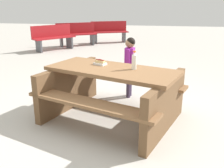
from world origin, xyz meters
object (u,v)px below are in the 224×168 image
(soda_bottle, at_px, (134,61))
(child_in_coat, at_px, (130,60))
(park_bench_far, at_px, (109,31))
(picnic_table, at_px, (112,89))
(park_bench_mid, at_px, (76,34))
(hotdog_tray, at_px, (100,63))
(park_bench_near, at_px, (53,37))

(soda_bottle, distance_m, child_in_coat, 0.96)
(soda_bottle, relative_size, park_bench_far, 0.16)
(park_bench_far, bearing_deg, soda_bottle, 103.45)
(picnic_table, height_order, park_bench_far, park_bench_far)
(park_bench_mid, distance_m, park_bench_far, 1.48)
(soda_bottle, xyz_separation_m, hotdog_tray, (0.51, -0.17, -0.09))
(child_in_coat, bearing_deg, picnic_table, 81.44)
(picnic_table, relative_size, soda_bottle, 8.60)
(hotdog_tray, bearing_deg, park_bench_mid, -68.91)
(child_in_coat, xyz_separation_m, park_bench_far, (1.53, -6.14, -0.22))
(soda_bottle, distance_m, park_bench_near, 6.01)
(hotdog_tray, bearing_deg, soda_bottle, 161.78)
(park_bench_far, bearing_deg, park_bench_mid, 41.86)
(picnic_table, xyz_separation_m, hotdog_tray, (0.21, -0.18, 0.34))
(park_bench_near, height_order, park_bench_mid, same)
(soda_bottle, bearing_deg, park_bench_far, -76.55)
(child_in_coat, distance_m, park_bench_near, 5.15)
(picnic_table, distance_m, child_in_coat, 0.97)
(hotdog_tray, relative_size, park_bench_far, 0.14)
(park_bench_mid, height_order, park_bench_far, same)
(hotdog_tray, relative_size, park_bench_mid, 0.14)
(park_bench_mid, bearing_deg, picnic_table, 112.23)
(picnic_table, xyz_separation_m, park_bench_mid, (2.49, -6.09, 0.00))
(child_in_coat, bearing_deg, park_bench_near, -52.76)
(park_bench_far, bearing_deg, hotdog_tray, 99.70)
(soda_bottle, distance_m, park_bench_mid, 6.70)
(hotdog_tray, bearing_deg, park_bench_far, -80.30)
(picnic_table, height_order, hotdog_tray, hotdog_tray)
(soda_bottle, bearing_deg, child_in_coat, -80.15)
(soda_bottle, distance_m, park_bench_far, 7.27)
(park_bench_near, xyz_separation_m, park_bench_far, (-1.59, -2.04, 0.00))
(park_bench_far, bearing_deg, park_bench_near, 52.08)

